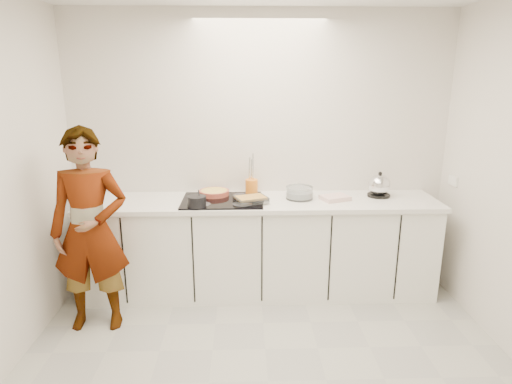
{
  "coord_description": "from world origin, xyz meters",
  "views": [
    {
      "loc": [
        -0.15,
        -2.46,
        2.01
      ],
      "look_at": [
        -0.05,
        1.05,
        1.05
      ],
      "focal_mm": 30.0,
      "sensor_mm": 36.0,
      "label": 1
    }
  ],
  "objects_px": {
    "utensil_crock": "(252,187)",
    "cook": "(90,231)",
    "saucepan": "(197,201)",
    "baking_dish": "(251,199)",
    "mixing_bowl": "(299,193)",
    "tart_dish": "(214,192)",
    "hob": "(222,200)",
    "kettle": "(379,186)"
  },
  "relations": [
    {
      "from": "tart_dish",
      "to": "saucepan",
      "type": "height_order",
      "value": "saucepan"
    },
    {
      "from": "baking_dish",
      "to": "utensil_crock",
      "type": "relative_size",
      "value": 2.2
    },
    {
      "from": "saucepan",
      "to": "mixing_bowl",
      "type": "height_order",
      "value": "saucepan"
    },
    {
      "from": "hob",
      "to": "baking_dish",
      "type": "relative_size",
      "value": 2.21
    },
    {
      "from": "saucepan",
      "to": "mixing_bowl",
      "type": "relative_size",
      "value": 0.68
    },
    {
      "from": "cook",
      "to": "mixing_bowl",
      "type": "bearing_deg",
      "value": 14.54
    },
    {
      "from": "saucepan",
      "to": "baking_dish",
      "type": "height_order",
      "value": "saucepan"
    },
    {
      "from": "hob",
      "to": "saucepan",
      "type": "bearing_deg",
      "value": -136.18
    },
    {
      "from": "hob",
      "to": "mixing_bowl",
      "type": "height_order",
      "value": "mixing_bowl"
    },
    {
      "from": "saucepan",
      "to": "baking_dish",
      "type": "distance_m",
      "value": 0.48
    },
    {
      "from": "hob",
      "to": "baking_dish",
      "type": "bearing_deg",
      "value": -20.35
    },
    {
      "from": "mixing_bowl",
      "to": "utensil_crock",
      "type": "xyz_separation_m",
      "value": [
        -0.44,
        0.16,
        0.02
      ]
    },
    {
      "from": "saucepan",
      "to": "mixing_bowl",
      "type": "bearing_deg",
      "value": 15.64
    },
    {
      "from": "saucepan",
      "to": "utensil_crock",
      "type": "height_order",
      "value": "saucepan"
    },
    {
      "from": "cook",
      "to": "utensil_crock",
      "type": "bearing_deg",
      "value": 25.65
    },
    {
      "from": "utensil_crock",
      "to": "cook",
      "type": "height_order",
      "value": "cook"
    },
    {
      "from": "mixing_bowl",
      "to": "utensil_crock",
      "type": "relative_size",
      "value": 2.02
    },
    {
      "from": "tart_dish",
      "to": "mixing_bowl",
      "type": "xyz_separation_m",
      "value": [
        0.79,
        -0.1,
        0.01
      ]
    },
    {
      "from": "tart_dish",
      "to": "utensil_crock",
      "type": "relative_size",
      "value": 2.4
    },
    {
      "from": "hob",
      "to": "utensil_crock",
      "type": "distance_m",
      "value": 0.35
    },
    {
      "from": "mixing_bowl",
      "to": "utensil_crock",
      "type": "height_order",
      "value": "utensil_crock"
    },
    {
      "from": "cook",
      "to": "saucepan",
      "type": "bearing_deg",
      "value": 17.51
    },
    {
      "from": "utensil_crock",
      "to": "kettle",
      "type": "bearing_deg",
      "value": -4.77
    },
    {
      "from": "hob",
      "to": "tart_dish",
      "type": "distance_m",
      "value": 0.18
    },
    {
      "from": "tart_dish",
      "to": "kettle",
      "type": "relative_size",
      "value": 1.33
    },
    {
      "from": "baking_dish",
      "to": "mixing_bowl",
      "type": "distance_m",
      "value": 0.48
    },
    {
      "from": "saucepan",
      "to": "hob",
      "type": "bearing_deg",
      "value": 43.82
    },
    {
      "from": "tart_dish",
      "to": "utensil_crock",
      "type": "distance_m",
      "value": 0.36
    },
    {
      "from": "hob",
      "to": "mixing_bowl",
      "type": "xyz_separation_m",
      "value": [
        0.71,
        0.06,
        0.05
      ]
    },
    {
      "from": "hob",
      "to": "utensil_crock",
      "type": "relative_size",
      "value": 4.87
    },
    {
      "from": "kettle",
      "to": "cook",
      "type": "relative_size",
      "value": 0.16
    },
    {
      "from": "hob",
      "to": "cook",
      "type": "height_order",
      "value": "cook"
    },
    {
      "from": "saucepan",
      "to": "kettle",
      "type": "distance_m",
      "value": 1.7
    },
    {
      "from": "utensil_crock",
      "to": "cook",
      "type": "xyz_separation_m",
      "value": [
        -1.29,
        -0.73,
        -0.16
      ]
    },
    {
      "from": "tart_dish",
      "to": "kettle",
      "type": "xyz_separation_m",
      "value": [
        1.55,
        -0.04,
        0.06
      ]
    },
    {
      "from": "kettle",
      "to": "utensil_crock",
      "type": "relative_size",
      "value": 1.81
    },
    {
      "from": "tart_dish",
      "to": "cook",
      "type": "distance_m",
      "value": 1.16
    },
    {
      "from": "utensil_crock",
      "to": "saucepan",
      "type": "bearing_deg",
      "value": -139.27
    },
    {
      "from": "saucepan",
      "to": "cook",
      "type": "distance_m",
      "value": 0.88
    },
    {
      "from": "baking_dish",
      "to": "cook",
      "type": "height_order",
      "value": "cook"
    },
    {
      "from": "hob",
      "to": "mixing_bowl",
      "type": "relative_size",
      "value": 2.42
    },
    {
      "from": "baking_dish",
      "to": "cook",
      "type": "distance_m",
      "value": 1.35
    }
  ]
}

